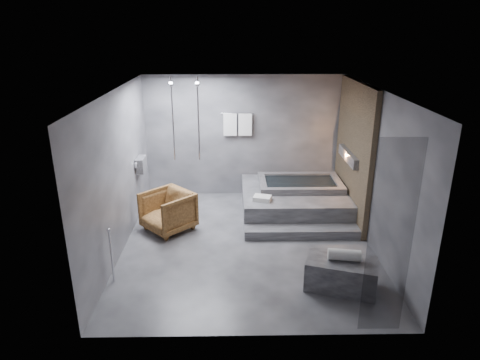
{
  "coord_description": "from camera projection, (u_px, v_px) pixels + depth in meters",
  "views": [
    {
      "loc": [
        -0.26,
        -7.04,
        3.83
      ],
      "look_at": [
        -0.13,
        0.3,
        1.15
      ],
      "focal_mm": 32.0,
      "sensor_mm": 36.0,
      "label": 1
    }
  ],
  "objects": [
    {
      "name": "rolled_towel",
      "position": [
        344.0,
        255.0,
        6.44
      ],
      "size": [
        0.51,
        0.25,
        0.17
      ],
      "primitive_type": "cylinder",
      "rotation": [
        0.0,
        1.57,
        -0.16
      ],
      "color": "silver",
      "rests_on": "concrete_bench"
    },
    {
      "name": "tub_deck",
      "position": [
        294.0,
        200.0,
        9.23
      ],
      "size": [
        2.2,
        2.0,
        0.5
      ],
      "primitive_type": "cube",
      "color": "#373739",
      "rests_on": "ground"
    },
    {
      "name": "room",
      "position": [
        270.0,
        150.0,
        7.57
      ],
      "size": [
        5.0,
        5.04,
        2.82
      ],
      "color": "#313134",
      "rests_on": "ground"
    },
    {
      "name": "concrete_bench",
      "position": [
        341.0,
        274.0,
        6.53
      ],
      "size": [
        1.18,
        0.87,
        0.47
      ],
      "primitive_type": "cube",
      "rotation": [
        0.0,
        0.0,
        -0.31
      ],
      "color": "#303033",
      "rests_on": "ground"
    },
    {
      "name": "tub_step",
      "position": [
        302.0,
        232.0,
        8.17
      ],
      "size": [
        2.2,
        0.36,
        0.18
      ],
      "primitive_type": "cube",
      "color": "#373739",
      "rests_on": "ground"
    },
    {
      "name": "deck_towel",
      "position": [
        262.0,
        198.0,
        8.57
      ],
      "size": [
        0.4,
        0.34,
        0.09
      ],
      "primitive_type": "cube",
      "rotation": [
        0.0,
        0.0,
        -0.28
      ],
      "color": "silver",
      "rests_on": "tub_deck"
    },
    {
      "name": "driftwood_chair",
      "position": [
        168.0,
        211.0,
        8.34
      ],
      "size": [
        1.21,
        1.21,
        0.79
      ],
      "primitive_type": "imported",
      "rotation": [
        0.0,
        0.0,
        -0.79
      ],
      "color": "#442811",
      "rests_on": "ground"
    }
  ]
}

